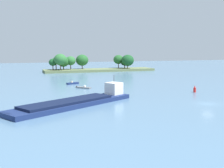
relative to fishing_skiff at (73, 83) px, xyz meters
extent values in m
plane|color=slate|center=(20.70, -42.88, -0.30)|extent=(400.00, 400.00, 0.00)
cube|color=#66754C|center=(24.50, 49.71, 0.32)|extent=(58.45, 12.53, 1.25)
cylinder|color=#513823|center=(-0.15, 49.11, 2.09)|extent=(0.44, 0.44, 2.29)
ellipsoid|color=#194C23|center=(-0.15, 49.11, 4.83)|extent=(3.99, 3.99, 3.59)
cylinder|color=#513823|center=(1.72, 51.34, 2.36)|extent=(0.44, 0.44, 2.83)
ellipsoid|color=#235B28|center=(1.72, 51.34, 5.42)|extent=(4.11, 4.11, 3.70)
cylinder|color=#513823|center=(3.24, 46.88, 2.33)|extent=(0.44, 0.44, 2.77)
ellipsoid|color=#2D6B33|center=(3.24, 46.88, 6.21)|extent=(6.26, 6.26, 5.63)
cylinder|color=#513823|center=(5.43, 51.22, 1.79)|extent=(0.44, 0.44, 1.70)
ellipsoid|color=#235B28|center=(5.43, 51.22, 5.02)|extent=(5.95, 5.95, 5.35)
cylinder|color=#513823|center=(9.15, 51.11, 2.14)|extent=(0.44, 0.44, 2.39)
ellipsoid|color=#2D6B33|center=(9.15, 51.11, 5.41)|extent=(5.17, 5.17, 4.65)
cylinder|color=#513823|center=(15.58, 52.61, 1.94)|extent=(0.44, 0.44, 2.00)
ellipsoid|color=#235B28|center=(15.58, 52.61, 5.55)|extent=(6.53, 6.53, 5.87)
cylinder|color=#513823|center=(35.95, 52.32, 2.22)|extent=(0.44, 0.44, 2.54)
ellipsoid|color=#235B28|center=(35.95, 52.32, 5.68)|extent=(5.49, 5.49, 4.94)
cylinder|color=#513823|center=(39.40, 47.39, 1.79)|extent=(0.44, 0.44, 1.69)
ellipsoid|color=#194C23|center=(39.40, 47.39, 5.33)|extent=(6.75, 6.75, 6.07)
cylinder|color=#513823|center=(39.59, 52.18, 1.73)|extent=(0.44, 0.44, 1.57)
ellipsoid|color=#235B28|center=(39.59, 52.18, 4.40)|extent=(4.72, 4.72, 4.25)
cube|color=navy|center=(-0.02, 0.00, -0.03)|extent=(4.26, 2.57, 0.55)
cube|color=beige|center=(-0.30, -0.09, 0.50)|extent=(0.69, 0.83, 0.50)
cube|color=black|center=(2.04, 0.64, -0.02)|extent=(0.36, 0.39, 0.56)
cube|color=slate|center=(1.12, -11.06, -0.10)|extent=(4.21, 4.48, 0.41)
cube|color=white|center=(1.36, -11.33, 0.36)|extent=(0.84, 0.82, 0.50)
cube|color=black|center=(-0.58, -9.16, -0.02)|extent=(0.43, 0.42, 0.56)
cube|color=navy|center=(-6.80, -35.73, 0.15)|extent=(28.60, 19.68, 0.91)
cube|color=#0F1834|center=(-8.10, -36.47, 0.86)|extent=(20.46, 14.54, 0.50)
cube|color=white|center=(4.14, -29.53, 2.01)|extent=(4.38, 4.39, 2.80)
cylinder|color=#333338|center=(4.14, -29.53, 4.31)|extent=(0.12, 0.12, 1.80)
cube|color=navy|center=(-19.30, -42.82, 0.20)|extent=(2.95, 4.27, 0.82)
cylinder|color=red|center=(27.74, -28.44, 0.30)|extent=(0.70, 0.70, 1.20)
cone|color=red|center=(27.74, -28.44, 1.25)|extent=(0.49, 0.49, 0.70)
camera|label=1|loc=(-17.83, -91.14, 11.27)|focal=44.51mm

